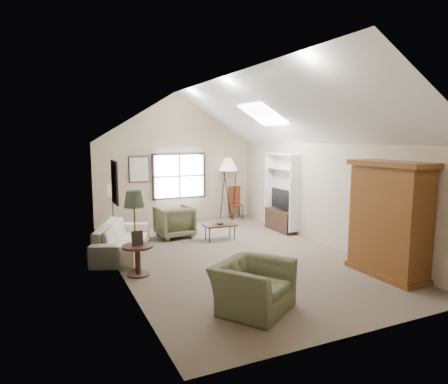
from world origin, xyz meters
name	(u,v)px	position (x,y,z in m)	size (l,w,h in m)	color
room_shell	(232,111)	(0.00, 0.00, 3.21)	(5.01, 8.01, 4.00)	#6D5D4E
window	(179,176)	(0.10, 3.96, 1.45)	(1.72, 0.08, 1.42)	black
skylight	(263,114)	(1.30, 0.90, 3.22)	(0.80, 1.20, 0.52)	white
wall_art	(128,175)	(-1.88, 1.94, 1.73)	(1.97, 3.71, 0.88)	black
armoire	(389,219)	(2.18, -2.40, 1.10)	(0.60, 1.50, 2.20)	brown
tv_alcove	(282,191)	(2.34, 1.60, 1.15)	(0.32, 1.30, 2.10)	white
media_console	(280,220)	(2.32, 1.60, 0.30)	(0.34, 1.18, 0.60)	#382316
tv_panel	(281,199)	(2.32, 1.60, 0.92)	(0.05, 0.90, 0.55)	black
sofa	(122,239)	(-2.20, 1.19, 0.35)	(2.37, 0.93, 0.69)	beige
armchair_near	(253,286)	(-0.93, -2.70, 0.37)	(1.15, 1.00, 0.74)	#535C40
armchair_far	(174,222)	(-0.65, 2.17, 0.42)	(0.89, 0.92, 0.83)	#595C40
coffee_table	(220,232)	(0.32, 1.35, 0.21)	(0.82, 0.46, 0.42)	#332415
bowl	(220,223)	(0.32, 1.35, 0.44)	(0.20, 0.20, 0.05)	#322414
side_table	(138,260)	(-2.20, -0.41, 0.30)	(0.60, 0.60, 0.60)	#392017
side_chair	(236,203)	(1.96, 3.70, 0.52)	(0.41, 0.41, 1.05)	maroon
tripod_lamp	(228,188)	(1.67, 3.70, 1.01)	(0.59, 0.59, 2.03)	white
dark_lamp	(135,231)	(-2.20, -0.21, 0.83)	(0.40, 0.40, 1.66)	black
tan_lamp	(113,213)	(-2.20, 2.39, 0.74)	(0.30, 0.30, 1.49)	tan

